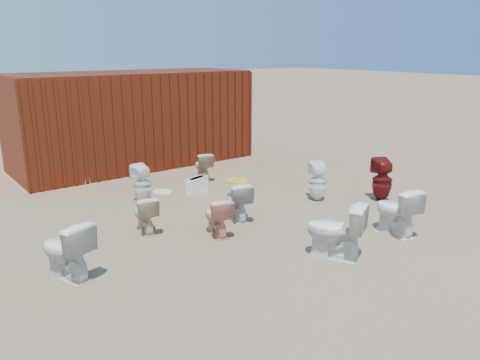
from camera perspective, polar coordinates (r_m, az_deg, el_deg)
ground at (r=8.65m, az=2.44°, el=-4.36°), size 100.00×100.00×0.00m
shipping_container at (r=12.67m, az=-12.95°, el=7.30°), size 6.00×2.40×2.40m
toilet_front_a at (r=6.65m, az=-20.47°, el=-8.00°), size 0.68×0.90×0.82m
toilet_front_pink at (r=7.68m, az=-2.85°, el=-4.42°), size 0.52×0.71×0.66m
toilet_front_c at (r=6.95m, az=11.51°, el=-6.07°), size 0.80×0.96×0.86m
toilet_front_maroon at (r=9.81m, az=16.94°, el=0.03°), size 0.53×0.53×0.87m
toilet_front_e at (r=8.11m, az=18.49°, el=-3.55°), size 0.60×0.87×0.81m
toilet_back_a at (r=9.41m, az=-11.84°, el=-0.50°), size 0.37×0.38×0.79m
toilet_back_beige_left at (r=7.95m, az=-11.52°, el=-4.06°), size 0.48×0.69×0.64m
toilet_back_beige_right at (r=10.95m, az=-4.54°, el=1.71°), size 0.54×0.72×0.66m
toilet_back_yellowlid at (r=8.34m, az=-0.33°, el=-2.54°), size 0.59×0.78×0.71m
toilet_back_e at (r=9.54m, az=9.47°, el=-0.14°), size 0.50×0.50×0.79m
yellow_lid at (r=8.24m, az=-0.34°, el=-0.11°), size 0.36×0.45×0.02m
loose_tank at (r=9.94m, az=-5.25°, el=-0.68°), size 0.54×0.33×0.35m
loose_lid_near at (r=10.16m, az=-4.99°, el=-1.25°), size 0.55×0.61×0.02m
loose_lid_far at (r=10.14m, az=-9.43°, el=-1.45°), size 0.47×0.54×0.02m
weed_clump_a at (r=10.28m, az=-18.24°, el=-0.89°), size 0.36×0.36×0.34m
weed_clump_b at (r=10.48m, az=-5.09°, el=-0.05°), size 0.32×0.32×0.26m
weed_clump_c at (r=12.03m, az=2.00°, el=2.29°), size 0.36×0.36×0.35m
weed_clump_d at (r=10.56m, az=-12.20°, el=-0.14°), size 0.30×0.30×0.30m
weed_clump_e at (r=11.80m, az=-3.32°, el=1.85°), size 0.34×0.34×0.29m
weed_clump_f at (r=10.81m, az=13.93°, el=-0.09°), size 0.28×0.28×0.22m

